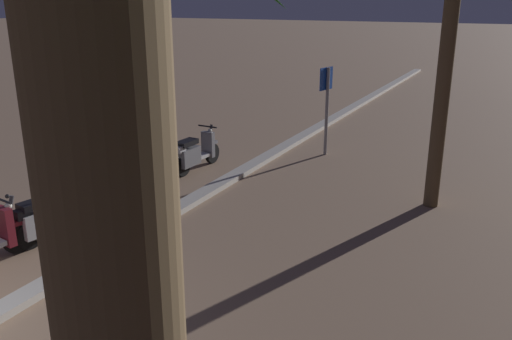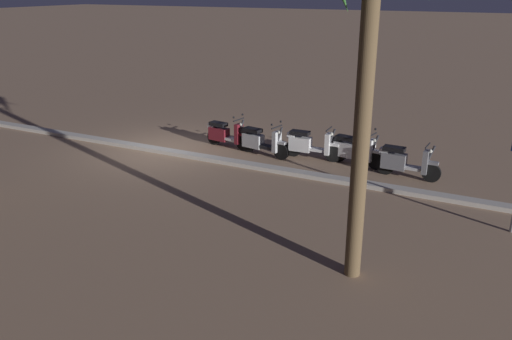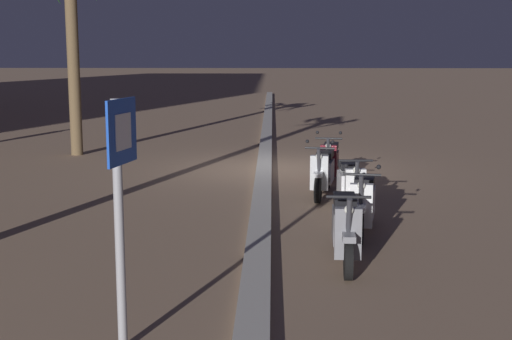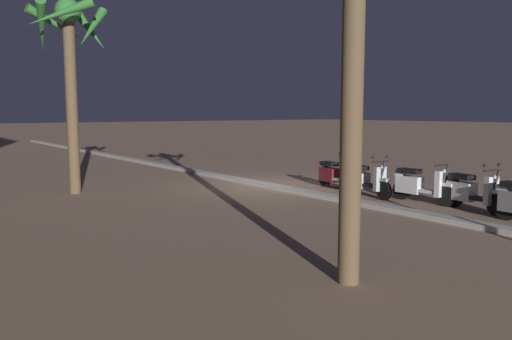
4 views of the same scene
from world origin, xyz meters
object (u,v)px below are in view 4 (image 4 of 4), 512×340
scooter_white_tail_end (470,191)px  scooter_white_far_back (419,185)px  scooter_silver_mid_centre (365,180)px  scooter_maroon_second_in_line (334,174)px  palm_tree_near_sign (69,49)px

scooter_white_tail_end → scooter_white_far_back: (1.41, 0.06, 0.00)m
scooter_white_far_back → scooter_silver_mid_centre: (1.50, 0.37, -0.01)m
scooter_white_far_back → scooter_maroon_second_in_line: size_ratio=1.05×
scooter_white_tail_end → scooter_white_far_back: scooter_white_tail_end is taller
scooter_white_tail_end → scooter_silver_mid_centre: (2.91, 0.43, -0.00)m
scooter_silver_mid_centre → scooter_maroon_second_in_line: size_ratio=1.04×
scooter_maroon_second_in_line → palm_tree_near_sign: (3.87, 6.63, 3.66)m
scooter_white_far_back → scooter_silver_mid_centre: size_ratio=1.00×
palm_tree_near_sign → scooter_maroon_second_in_line: bearing=-120.2°
scooter_white_tail_end → scooter_maroon_second_in_line: bearing=2.3°
scooter_white_far_back → scooter_silver_mid_centre: scooter_silver_mid_centre is taller
scooter_silver_mid_centre → palm_tree_near_sign: size_ratio=0.33×
scooter_white_far_back → scooter_maroon_second_in_line: bearing=2.3°
scooter_maroon_second_in_line → palm_tree_near_sign: bearing=59.8°
scooter_white_tail_end → scooter_silver_mid_centre: bearing=8.3°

